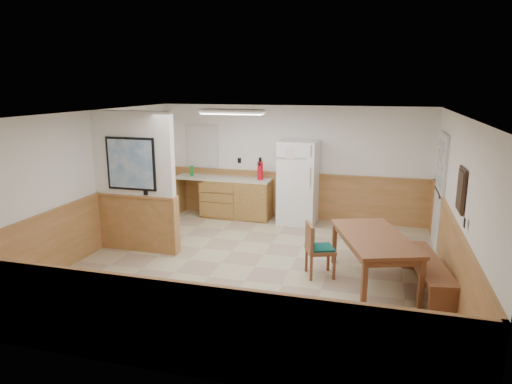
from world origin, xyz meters
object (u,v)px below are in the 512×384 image
(dining_chair, at_px, (315,246))
(fire_extinguisher, at_px, (260,170))
(refrigerator, at_px, (298,182))
(dining_table, at_px, (374,242))
(soap_bottle, at_px, (192,171))
(dining_bench, at_px, (427,268))

(dining_chair, distance_m, fire_extinguisher, 3.27)
(refrigerator, relative_size, dining_table, 0.90)
(dining_table, distance_m, fire_extinguisher, 3.78)
(dining_table, xyz_separation_m, dining_chair, (-0.88, 0.03, -0.16))
(dining_table, relative_size, soap_bottle, 8.33)
(dining_chair, bearing_deg, soap_bottle, 118.43)
(dining_table, distance_m, dining_chair, 0.89)
(dining_bench, bearing_deg, dining_table, 166.65)
(refrigerator, xyz_separation_m, fire_extinguisher, (-0.85, 0.04, 0.22))
(dining_chair, bearing_deg, dining_bench, -24.11)
(soap_bottle, bearing_deg, fire_extinguisher, 0.08)
(dining_bench, distance_m, soap_bottle, 5.70)
(fire_extinguisher, height_order, soap_bottle, fire_extinguisher)
(dining_bench, height_order, fire_extinguisher, fire_extinguisher)
(fire_extinguisher, distance_m, soap_bottle, 1.62)
(dining_bench, height_order, dining_chair, dining_chair)
(dining_chair, relative_size, soap_bottle, 3.57)
(dining_bench, bearing_deg, soap_bottle, 140.26)
(dining_bench, bearing_deg, dining_chair, 167.51)
(dining_chair, height_order, soap_bottle, soap_bottle)
(refrigerator, xyz_separation_m, dining_bench, (2.42, -2.82, -0.55))
(dining_bench, relative_size, dining_chair, 2.12)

